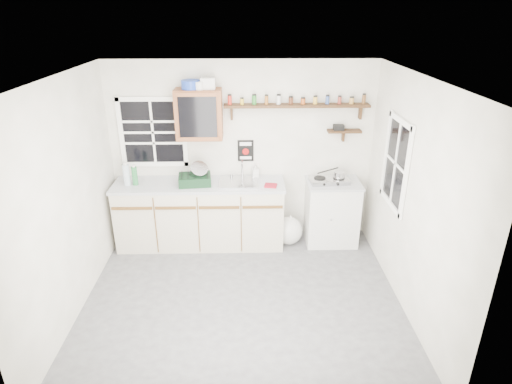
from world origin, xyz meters
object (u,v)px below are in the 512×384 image
main_cabinet (201,214)px  dish_rack (196,177)px  right_cabinet (331,212)px  spice_shelf (296,105)px  upper_cabinet (199,114)px  hotplate (329,180)px

main_cabinet → dish_rack: 0.56m
right_cabinet → spice_shelf: size_ratio=0.48×
dish_rack → right_cabinet: bearing=-4.7°
main_cabinet → right_cabinet: bearing=0.8°
main_cabinet → dish_rack: dish_rack is taller
dish_rack → upper_cabinet: bearing=62.7°
hotplate → dish_rack: bearing=176.2°
right_cabinet → spice_shelf: spice_shelf is taller
upper_cabinet → hotplate: bearing=-4.6°
right_cabinet → upper_cabinet: bearing=176.2°
hotplate → main_cabinet: bearing=175.2°
dish_rack → main_cabinet: bearing=37.6°
right_cabinet → hotplate: size_ratio=1.68×
main_cabinet → hotplate: hotplate is taller
spice_shelf → dish_rack: size_ratio=4.18×
spice_shelf → dish_rack: spice_shelf is taller
spice_shelf → upper_cabinet: bearing=-176.9°
main_cabinet → dish_rack: size_ratio=5.06×
upper_cabinet → dish_rack: bearing=-110.9°
right_cabinet → spice_shelf: 1.58m
hotplate → upper_cabinet: bearing=170.4°
spice_shelf → right_cabinet: bearing=-19.5°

